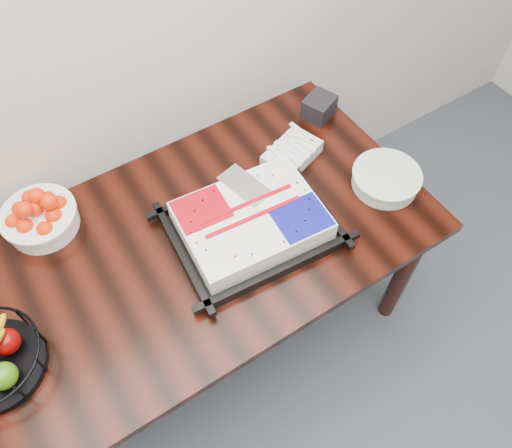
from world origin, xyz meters
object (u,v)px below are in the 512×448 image
plate_stack (386,179)px  cake_tray (251,223)px  tangerine_bowl (38,214)px  table (177,264)px  napkin_box (319,107)px

plate_stack → cake_tray: bearing=170.2°
cake_tray → tangerine_bowl: 0.72m
table → tangerine_bowl: bearing=134.6°
table → napkin_box: 0.85m
tangerine_bowl → plate_stack: tangerine_bowl is taller
table → plate_stack: bearing=-11.6°
plate_stack → table: bearing=168.4°
cake_tray → plate_stack: (0.52, -0.09, -0.02)m
cake_tray → napkin_box: cake_tray is taller
cake_tray → napkin_box: bearing=31.9°
table → tangerine_bowl: tangerine_bowl is taller
tangerine_bowl → plate_stack: bearing=-23.9°
napkin_box → table: bearing=-161.7°
table → cake_tray: (0.26, -0.07, 0.14)m
cake_tray → tangerine_bowl: size_ratio=2.19×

